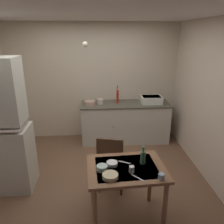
# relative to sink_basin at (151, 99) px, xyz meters

# --- Properties ---
(ground_plane) EXTENTS (4.69, 4.69, 0.00)m
(ground_plane) POSITION_rel_sink_basin_xyz_m (-1.24, -1.42, -0.94)
(ground_plane) COLOR brown
(wall_back) EXTENTS (3.79, 0.10, 2.53)m
(wall_back) POSITION_rel_sink_basin_xyz_m (-1.24, 0.37, 0.32)
(wall_back) COLOR beige
(wall_back) RESTS_ON ground
(wall_right) EXTENTS (0.10, 3.58, 2.53)m
(wall_right) POSITION_rel_sink_basin_xyz_m (0.66, -1.42, 0.32)
(wall_right) COLOR beige
(wall_right) RESTS_ON ground
(ceiling_slab) EXTENTS (3.79, 3.58, 0.10)m
(ceiling_slab) POSITION_rel_sink_basin_xyz_m (-1.24, -1.42, 1.63)
(ceiling_slab) COLOR silver
(counter_cabinet) EXTENTS (1.91, 0.64, 0.87)m
(counter_cabinet) POSITION_rel_sink_basin_xyz_m (-0.56, -0.00, -0.51)
(counter_cabinet) COLOR beige
(counter_cabinet) RESTS_ON ground
(sink_basin) EXTENTS (0.44, 0.34, 0.15)m
(sink_basin) POSITION_rel_sink_basin_xyz_m (0.00, 0.00, 0.00)
(sink_basin) COLOR white
(sink_basin) RESTS_ON counter_cabinet
(hand_pump) EXTENTS (0.05, 0.27, 0.39)m
(hand_pump) POSITION_rel_sink_basin_xyz_m (-0.73, 0.05, 0.09)
(hand_pump) COLOR #B21E19
(hand_pump) RESTS_ON counter_cabinet
(mixing_bowl_counter) EXTENTS (0.23, 0.23, 0.08)m
(mixing_bowl_counter) POSITION_rel_sink_basin_xyz_m (-1.32, -0.05, -0.04)
(mixing_bowl_counter) COLOR tan
(mixing_bowl_counter) RESTS_ON counter_cabinet
(stoneware_crock) EXTENTS (0.13, 0.13, 0.11)m
(stoneware_crock) POSITION_rel_sink_basin_xyz_m (-1.10, -0.01, -0.02)
(stoneware_crock) COLOR beige
(stoneware_crock) RESTS_ON counter_cabinet
(dining_table) EXTENTS (0.97, 0.77, 0.77)m
(dining_table) POSITION_rel_sink_basin_xyz_m (-0.82, -2.29, -0.30)
(dining_table) COLOR brown
(dining_table) RESTS_ON ground
(chair_far_side) EXTENTS (0.49, 0.49, 0.91)m
(chair_far_side) POSITION_rel_sink_basin_xyz_m (-0.97, -1.70, -0.46)
(chair_far_side) COLOR #4D2E1B
(chair_far_side) RESTS_ON ground
(serving_bowl_wide) EXTENTS (0.14, 0.14, 0.04)m
(serving_bowl_wide) POSITION_rel_sink_basin_xyz_m (-0.99, -2.23, -0.16)
(serving_bowl_wide) COLOR white
(serving_bowl_wide) RESTS_ON dining_table
(soup_bowl_small) EXTENTS (0.18, 0.18, 0.05)m
(soup_bowl_small) POSITION_rel_sink_basin_xyz_m (-1.03, -2.49, -0.15)
(soup_bowl_small) COLOR beige
(soup_bowl_small) RESTS_ON dining_table
(sauce_dish) EXTENTS (0.13, 0.13, 0.06)m
(sauce_dish) POSITION_rel_sink_basin_xyz_m (-1.12, -2.33, -0.14)
(sauce_dish) COLOR #ADD1C1
(sauce_dish) RESTS_ON dining_table
(teacup_cream) EXTENTS (0.06, 0.06, 0.08)m
(teacup_cream) POSITION_rel_sink_basin_xyz_m (-0.78, -2.40, -0.13)
(teacup_cream) COLOR white
(teacup_cream) RESTS_ON dining_table
(teacup_mint) EXTENTS (0.07, 0.07, 0.07)m
(teacup_mint) POSITION_rel_sink_basin_xyz_m (-0.47, -2.55, -0.14)
(teacup_mint) COLOR #9EB2C6
(teacup_mint) RESTS_ON dining_table
(glass_bottle) EXTENTS (0.06, 0.06, 0.23)m
(glass_bottle) POSITION_rel_sink_basin_xyz_m (-0.61, -2.22, -0.08)
(glass_bottle) COLOR #4C7F56
(glass_bottle) RESTS_ON dining_table
(table_knife) EXTENTS (0.14, 0.15, 0.00)m
(table_knife) POSITION_rel_sink_basin_xyz_m (-0.72, -2.52, -0.17)
(table_knife) COLOR silver
(table_knife) RESTS_ON dining_table
(teaspoon_near_bowl) EXTENTS (0.15, 0.09, 0.00)m
(teaspoon_near_bowl) POSITION_rel_sink_basin_xyz_m (-0.83, -2.19, -0.17)
(teaspoon_near_bowl) COLOR beige
(teaspoon_near_bowl) RESTS_ON dining_table
(pendant_bulb) EXTENTS (0.08, 0.08, 0.08)m
(pendant_bulb) POSITION_rel_sink_basin_xyz_m (-1.32, -1.11, 1.19)
(pendant_bulb) COLOR #F9EFCC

